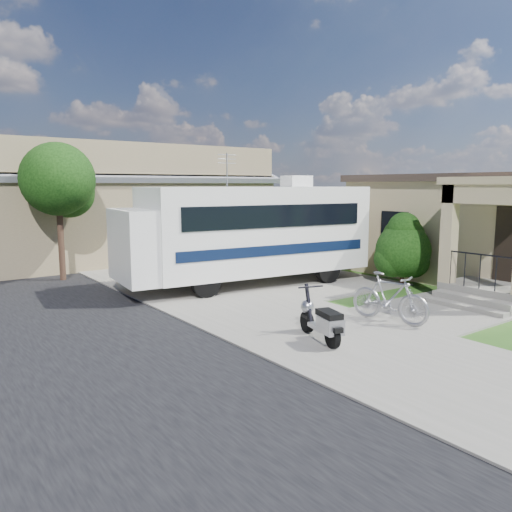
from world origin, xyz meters
TOP-DOWN VIEW (x-y plane):
  - ground at (0.00, 0.00)m, footprint 120.00×120.00m
  - sidewalk_slab at (-1.00, 10.00)m, footprint 4.00×80.00m
  - driveway_slab at (1.50, 4.50)m, footprint 7.00×6.00m
  - walk_slab at (3.00, -1.00)m, footprint 4.00×3.00m
  - house at (8.88, 1.43)m, footprint 9.47×7.80m
  - warehouse at (0.00, 13.97)m, footprint 12.50×8.40m
  - street_tree_a at (-3.70, 9.05)m, footprint 2.44×2.40m
  - street_tree_b at (-3.70, 19.05)m, footprint 2.44×2.40m
  - motorhome at (0.76, 4.66)m, footprint 8.22×3.35m
  - shrub at (4.81, 1.81)m, footprint 1.91×1.82m
  - scooter at (-1.50, -1.11)m, footprint 0.76×1.58m
  - bicycle at (0.75, -0.97)m, footprint 0.91×1.97m
  - garden_hose at (3.80, -0.35)m, footprint 0.38×0.38m

SIDE VIEW (x-z plane):
  - ground at x=0.00m, z-range 0.00..0.00m
  - driveway_slab at x=1.50m, z-range 0.00..0.05m
  - walk_slab at x=3.00m, z-range 0.00..0.05m
  - sidewalk_slab at x=-1.00m, z-range 0.00..0.06m
  - garden_hose at x=3.80m, z-range 0.00..0.17m
  - scooter at x=-1.50m, z-range -0.05..1.00m
  - bicycle at x=0.75m, z-range 0.00..1.14m
  - shrub at x=4.81m, z-range 0.03..2.37m
  - motorhome at x=0.76m, z-range -0.29..3.81m
  - house at x=8.88m, z-range 0.00..3.55m
  - warehouse at x=0.00m, z-range -0.53..4.51m
  - street_tree_a at x=-3.70m, z-range 0.96..5.54m
  - street_tree_b at x=-3.70m, z-range 1.03..5.76m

